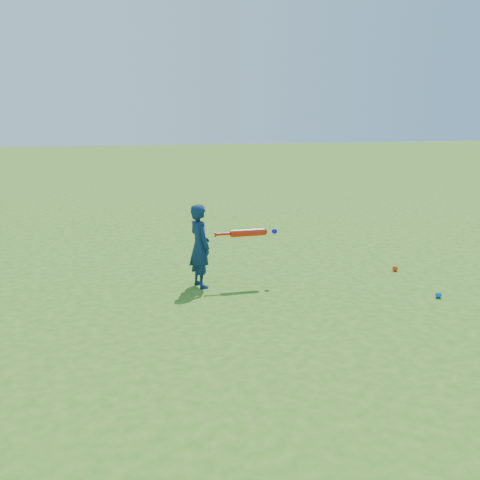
{
  "coord_description": "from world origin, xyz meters",
  "views": [
    {
      "loc": [
        -1.23,
        -5.52,
        1.97
      ],
      "look_at": [
        0.74,
        0.53,
        0.55
      ],
      "focal_mm": 40.0,
      "sensor_mm": 36.0,
      "label": 1
    }
  ],
  "objects_px": {
    "ground_ball_blue": "(438,295)",
    "bat_swing": "(250,233)",
    "ground_ball_red": "(395,268)",
    "child": "(200,246)"
  },
  "relations": [
    {
      "from": "ground_ball_red",
      "to": "ground_ball_blue",
      "type": "height_order",
      "value": "same"
    },
    {
      "from": "ground_ball_blue",
      "to": "bat_swing",
      "type": "height_order",
      "value": "bat_swing"
    },
    {
      "from": "child",
      "to": "ground_ball_red",
      "type": "distance_m",
      "value": 2.7
    },
    {
      "from": "child",
      "to": "ground_ball_blue",
      "type": "distance_m",
      "value": 2.82
    },
    {
      "from": "bat_swing",
      "to": "ground_ball_red",
      "type": "bearing_deg",
      "value": 0.83
    },
    {
      "from": "bat_swing",
      "to": "child",
      "type": "bearing_deg",
      "value": 175.36
    },
    {
      "from": "child",
      "to": "ground_ball_blue",
      "type": "xyz_separation_m",
      "value": [
        2.48,
        -1.26,
        -0.47
      ]
    },
    {
      "from": "ground_ball_red",
      "to": "ground_ball_blue",
      "type": "xyz_separation_m",
      "value": [
        -0.17,
        -1.11,
        -0.0
      ]
    },
    {
      "from": "ground_ball_blue",
      "to": "bat_swing",
      "type": "relative_size",
      "value": 0.09
    },
    {
      "from": "ground_ball_blue",
      "to": "bat_swing",
      "type": "bearing_deg",
      "value": 147.62
    }
  ]
}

